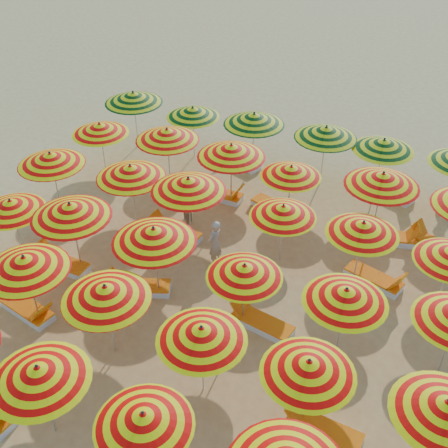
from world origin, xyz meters
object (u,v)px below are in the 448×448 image
at_px(umbrella_34, 384,145).
at_px(lounger_13, 436,246).
at_px(umbrella_18, 51,159).
at_px(umbrella_20, 188,185).
at_px(umbrella_8, 106,293).
at_px(umbrella_15, 244,271).
at_px(umbrella_19, 131,172).
at_px(lounger_12, 390,238).
at_px(umbrella_16, 346,296).
at_px(umbrella_25, 167,135).
at_px(umbrella_9, 201,334).
at_px(lounger_8, 175,233).
at_px(umbrella_14, 154,235).
at_px(umbrella_31, 193,112).
at_px(lounger_15, 392,193).
at_px(umbrella_2, 39,374).
at_px(umbrella_27, 291,171).
at_px(lounger_7, 261,323).
at_px(umbrella_32, 254,119).
at_px(umbrella_7, 25,264).
at_px(lounger_4, 322,430).
at_px(lounger_10, 220,195).
at_px(lounger_9, 375,279).
at_px(lounger_11, 275,208).
at_px(umbrella_3, 143,420).
at_px(umbrella_30, 133,98).
at_px(lounger_3, 28,310).
at_px(umbrella_11, 446,408).
at_px(umbrella_10, 309,367).
at_px(umbrella_21, 283,211).
at_px(umbrella_33, 326,132).
at_px(umbrella_24, 100,129).
at_px(umbrella_26, 231,151).
at_px(lounger_5, 61,263).
at_px(umbrella_13, 70,210).
at_px(umbrella_28, 383,180).
at_px(beachgoer_a, 215,243).
at_px(beachgoer_b, 183,206).
at_px(umbrella_22, 363,228).

relative_size(umbrella_34, lounger_13, 1.55).
distance_m(umbrella_18, umbrella_20, 4.93).
height_order(umbrella_8, umbrella_15, umbrella_8).
bearing_deg(umbrella_19, lounger_12, 16.10).
height_order(umbrella_16, umbrella_25, umbrella_25).
relative_size(umbrella_9, lounger_8, 1.24).
xyz_separation_m(umbrella_14, umbrella_31, (-2.48, 7.72, -0.22)).
xyz_separation_m(umbrella_34, lounger_15, (0.59, 0.03, -1.85)).
distance_m(umbrella_2, umbrella_27, 10.16).
bearing_deg(lounger_7, umbrella_32, -56.92).
relative_size(umbrella_7, umbrella_20, 0.90).
xyz_separation_m(lounger_4, lounger_10, (-5.78, 7.93, 0.00)).
xyz_separation_m(lounger_9, lounger_11, (-3.87, 2.38, 0.00)).
distance_m(umbrella_3, umbrella_30, 14.52).
distance_m(umbrella_8, lounger_8, 5.33).
relative_size(lounger_3, lounger_4, 1.02).
relative_size(umbrella_11, lounger_7, 1.47).
bearing_deg(lounger_4, umbrella_10, -7.11).
distance_m(umbrella_21, lounger_7, 3.36).
bearing_deg(lounger_3, umbrella_33, 73.06).
xyz_separation_m(umbrella_24, lounger_10, (4.68, 0.17, -1.80)).
bearing_deg(umbrella_30, umbrella_11, -38.58).
distance_m(umbrella_18, umbrella_33, 9.48).
height_order(umbrella_3, umbrella_14, umbrella_14).
bearing_deg(lounger_15, umbrella_30, -155.85).
xyz_separation_m(umbrella_16, lounger_8, (-6.03, 2.74, -1.80)).
height_order(umbrella_24, umbrella_34, umbrella_34).
height_order(umbrella_8, lounger_4, umbrella_8).
height_order(umbrella_8, umbrella_20, umbrella_20).
bearing_deg(lounger_13, umbrella_34, -22.25).
distance_m(umbrella_26, lounger_5, 6.53).
xyz_separation_m(umbrella_16, umbrella_25, (-7.57, 5.47, 0.17)).
height_order(umbrella_2, umbrella_15, umbrella_2).
bearing_deg(umbrella_9, umbrella_10, 0.44).
xyz_separation_m(umbrella_10, umbrella_24, (-9.97, 7.64, 0.03)).
relative_size(umbrella_10, umbrella_16, 0.84).
xyz_separation_m(umbrella_13, umbrella_26, (2.91, 4.96, -0.00)).
distance_m(umbrella_33, lounger_9, 5.96).
xyz_separation_m(umbrella_10, umbrella_28, (0.18, 7.66, 0.24)).
height_order(lounger_7, beachgoer_a, beachgoer_a).
xyz_separation_m(umbrella_11, lounger_15, (-2.32, 10.29, -1.84)).
bearing_deg(umbrella_32, umbrella_27, -49.61).
relative_size(beachgoer_b, beachgoer_a, 0.94).
xyz_separation_m(umbrella_11, lounger_12, (-1.94, 7.55, -1.84)).
relative_size(umbrella_9, umbrella_20, 0.84).
xyz_separation_m(umbrella_3, umbrella_34, (2.40, 12.63, 0.14)).
bearing_deg(umbrella_8, beachgoer_b, 97.64).
bearing_deg(lounger_10, umbrella_27, -2.48).
bearing_deg(umbrella_22, umbrella_10, -90.94).
xyz_separation_m(umbrella_14, umbrella_34, (4.77, 7.74, -0.16)).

